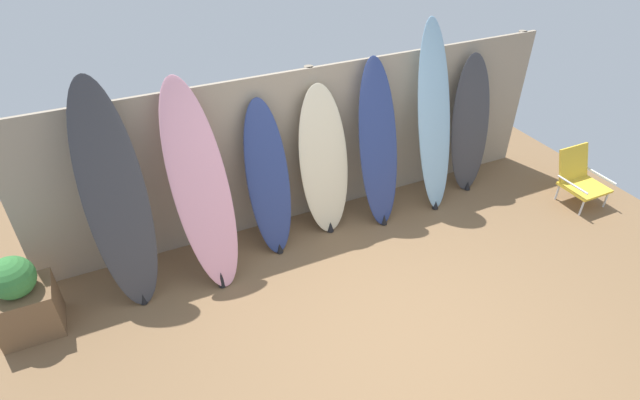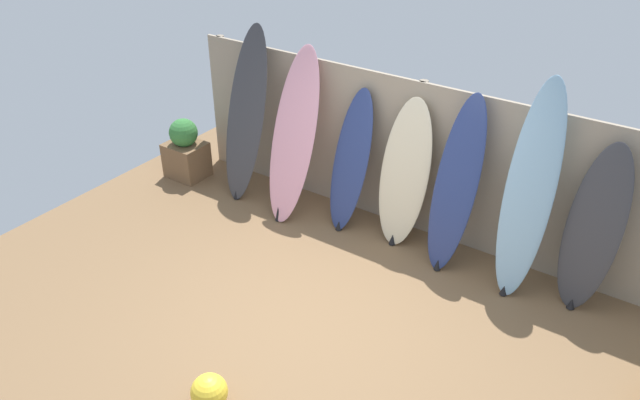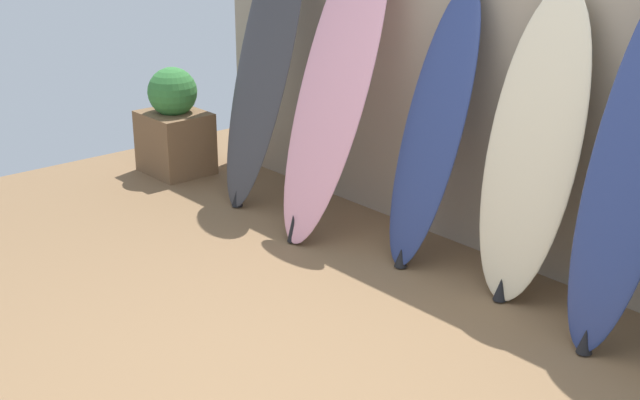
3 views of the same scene
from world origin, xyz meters
name	(u,v)px [view 1 (image 1 of 3)]	position (x,y,z in m)	size (l,w,h in m)	color
ground	(400,325)	(0.00, 0.00, 0.00)	(7.68, 7.68, 0.00)	brown
fence_back	(311,145)	(0.00, 2.01, 0.90)	(6.08, 0.11, 1.80)	gray
surfboard_charcoal_0	(116,200)	(-2.11, 1.57, 1.05)	(0.55, 0.66, 2.13)	#38383D
surfboard_pink_1	(201,188)	(-1.36, 1.53, 0.98)	(0.63, 0.88, 1.99)	pink
surfboard_navy_2	(268,180)	(-0.64, 1.66, 0.81)	(0.48, 0.57, 1.64)	navy
surfboard_cream_3	(324,163)	(0.02, 1.71, 0.83)	(0.57, 0.44, 1.68)	beige
surfboard_navy_4	(378,146)	(0.65, 1.62, 0.93)	(0.49, 0.60, 1.88)	navy
surfboard_skyblue_5	(434,120)	(1.38, 1.64, 1.09)	(0.52, 0.64, 2.20)	#8CB7D6
surfboard_charcoal_6	(470,126)	(2.01, 1.71, 0.85)	(0.56, 0.44, 1.72)	#38383D
beach_chair	(579,177)	(3.09, 0.83, 0.33)	(0.50, 0.55, 0.66)	silver
planter_box	(23,300)	(-3.06, 1.39, 0.37)	(0.51, 0.44, 0.83)	brown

